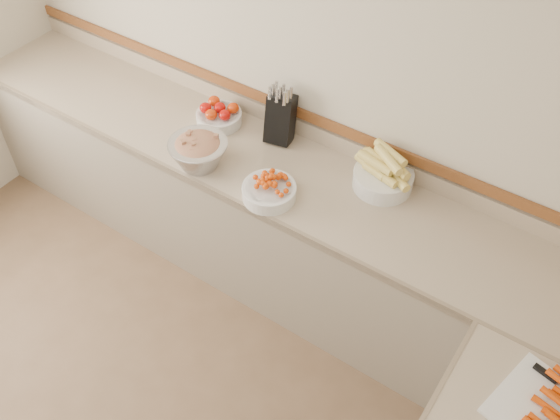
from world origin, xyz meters
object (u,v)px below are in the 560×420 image
Objects in this scene: tomato_bowl at (219,115)px; rhubarb_bowl at (198,151)px; cherry_tomato_bowl at (269,190)px; cutting_board at (560,416)px; corn_bowl at (384,174)px; knife_block at (280,118)px.

tomato_bowl is 0.37m from rhubarb_bowl.
tomato_bowl is at bearing 150.08° from cherry_tomato_bowl.
tomato_bowl is 0.68m from cherry_tomato_bowl.
cherry_tomato_bowl reaches higher than cutting_board.
rhubarb_bowl is 2.07m from cutting_board.
tomato_bowl is at bearing -176.76° from corn_bowl.
corn_bowl is at bearing 24.39° from rhubarb_bowl.
tomato_bowl is at bearing 162.08° from cutting_board.
knife_block is at bearing 156.42° from cutting_board.
rhubarb_bowl is at bearing -155.61° from corn_bowl.
cherry_tomato_bowl is 0.59m from corn_bowl.
rhubarb_bowl is at bearing -68.45° from tomato_bowl.
cherry_tomato_bowl is 0.87× the size of rhubarb_bowl.
knife_block is 1.97m from cutting_board.
corn_bowl is 0.64× the size of cutting_board.
knife_block reaches higher than cutting_board.
corn_bowl is at bearing 146.46° from cutting_board.
rhubarb_bowl is (-0.23, -0.43, -0.05)m from knife_block.
rhubarb_bowl is at bearing 170.04° from cutting_board.
cherry_tomato_bowl is 0.82× the size of corn_bowl.
corn_bowl is 1.07× the size of rhubarb_bowl.
corn_bowl reaches higher than cutting_board.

